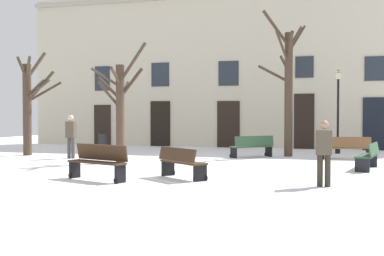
{
  "coord_description": "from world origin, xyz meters",
  "views": [
    {
      "loc": [
        4.93,
        -15.97,
        1.76
      ],
      "look_at": [
        0.0,
        1.74,
        1.21
      ],
      "focal_mm": 44.94,
      "sensor_mm": 36.0,
      "label": 1
    }
  ],
  "objects_px": {
    "streetlamp": "(338,102)",
    "bench_back_to_back_right": "(252,146)",
    "bench_near_center_tree": "(346,147)",
    "bench_by_litter_bin": "(98,161)",
    "person_near_bench": "(71,134)",
    "tree_left_of_center": "(120,106)",
    "litter_bin": "(103,143)",
    "tree_right_of_center": "(29,103)",
    "bench_back_to_back_left": "(368,156)",
    "person_strolling": "(324,150)",
    "bench_facing_shops": "(182,163)",
    "tree_center": "(288,86)"
  },
  "relations": [
    {
      "from": "streetlamp",
      "to": "bench_back_to_back_right",
      "type": "relative_size",
      "value": 2.21
    },
    {
      "from": "streetlamp",
      "to": "bench_near_center_tree",
      "type": "distance_m",
      "value": 3.2
    },
    {
      "from": "bench_near_center_tree",
      "to": "bench_back_to_back_right",
      "type": "bearing_deg",
      "value": -8.48
    },
    {
      "from": "bench_by_litter_bin",
      "to": "person_near_bench",
      "type": "height_order",
      "value": "person_near_bench"
    },
    {
      "from": "tree_left_of_center",
      "to": "litter_bin",
      "type": "bearing_deg",
      "value": 124.18
    },
    {
      "from": "tree_right_of_center",
      "to": "bench_back_to_back_left",
      "type": "xyz_separation_m",
      "value": [
        13.4,
        -1.71,
        -1.77
      ]
    },
    {
      "from": "tree_right_of_center",
      "to": "person_strolling",
      "type": "relative_size",
      "value": 2.78
    },
    {
      "from": "tree_left_of_center",
      "to": "tree_right_of_center",
      "type": "height_order",
      "value": "tree_right_of_center"
    },
    {
      "from": "litter_bin",
      "to": "bench_facing_shops",
      "type": "distance_m",
      "value": 9.16
    },
    {
      "from": "bench_back_to_back_left",
      "to": "tree_center",
      "type": "bearing_deg",
      "value": -132.65
    },
    {
      "from": "person_near_bench",
      "to": "bench_near_center_tree",
      "type": "bearing_deg",
      "value": 17.94
    },
    {
      "from": "tree_center",
      "to": "bench_by_litter_bin",
      "type": "bearing_deg",
      "value": -116.55
    },
    {
      "from": "bench_back_to_back_right",
      "to": "bench_near_center_tree",
      "type": "xyz_separation_m",
      "value": [
        3.6,
        0.29,
        0.01
      ]
    },
    {
      "from": "tree_center",
      "to": "bench_near_center_tree",
      "type": "distance_m",
      "value": 3.41
    },
    {
      "from": "person_near_bench",
      "to": "bench_back_to_back_left",
      "type": "bearing_deg",
      "value": -0.88
    },
    {
      "from": "bench_by_litter_bin",
      "to": "bench_back_to_back_left",
      "type": "bearing_deg",
      "value": 51.44
    },
    {
      "from": "tree_center",
      "to": "bench_facing_shops",
      "type": "xyz_separation_m",
      "value": [
        -2.24,
        -7.67,
        -2.48
      ]
    },
    {
      "from": "bench_near_center_tree",
      "to": "person_near_bench",
      "type": "xyz_separation_m",
      "value": [
        -10.42,
        -2.62,
        0.5
      ]
    },
    {
      "from": "tree_center",
      "to": "streetlamp",
      "type": "bearing_deg",
      "value": 44.82
    },
    {
      "from": "tree_left_of_center",
      "to": "tree_center",
      "type": "bearing_deg",
      "value": 36.93
    },
    {
      "from": "person_near_bench",
      "to": "bench_back_to_back_right",
      "type": "bearing_deg",
      "value": 22.68
    },
    {
      "from": "litter_bin",
      "to": "tree_right_of_center",
      "type": "bearing_deg",
      "value": -144.39
    },
    {
      "from": "tree_left_of_center",
      "to": "bench_facing_shops",
      "type": "relative_size",
      "value": 2.72
    },
    {
      "from": "tree_center",
      "to": "litter_bin",
      "type": "bearing_deg",
      "value": -175.79
    },
    {
      "from": "bench_by_litter_bin",
      "to": "person_near_bench",
      "type": "xyz_separation_m",
      "value": [
        -3.86,
        5.36,
        0.45
      ]
    },
    {
      "from": "tree_left_of_center",
      "to": "bench_near_center_tree",
      "type": "relative_size",
      "value": 2.2
    },
    {
      "from": "person_strolling",
      "to": "tree_left_of_center",
      "type": "bearing_deg",
      "value": 152.35
    },
    {
      "from": "litter_bin",
      "to": "bench_back_to_back_right",
      "type": "distance_m",
      "value": 6.74
    },
    {
      "from": "bench_near_center_tree",
      "to": "person_strolling",
      "type": "distance_m",
      "value": 7.61
    },
    {
      "from": "streetlamp",
      "to": "bench_back_to_back_left",
      "type": "distance_m",
      "value": 6.46
    },
    {
      "from": "tree_center",
      "to": "person_near_bench",
      "type": "relative_size",
      "value": 3.47
    },
    {
      "from": "tree_left_of_center",
      "to": "bench_by_litter_bin",
      "type": "xyz_separation_m",
      "value": [
        1.32,
        -4.36,
        -1.54
      ]
    },
    {
      "from": "litter_bin",
      "to": "bench_by_litter_bin",
      "type": "distance_m",
      "value": 8.82
    },
    {
      "from": "tree_left_of_center",
      "to": "streetlamp",
      "type": "height_order",
      "value": "tree_left_of_center"
    },
    {
      "from": "bench_near_center_tree",
      "to": "bench_facing_shops",
      "type": "xyz_separation_m",
      "value": [
        -4.52,
        -7.08,
        -0.02
      ]
    },
    {
      "from": "tree_left_of_center",
      "to": "bench_by_litter_bin",
      "type": "bearing_deg",
      "value": -73.18
    },
    {
      "from": "streetlamp",
      "to": "bench_near_center_tree",
      "type": "bearing_deg",
      "value": -84.87
    },
    {
      "from": "tree_right_of_center",
      "to": "person_strolling",
      "type": "height_order",
      "value": "tree_right_of_center"
    },
    {
      "from": "tree_center",
      "to": "tree_right_of_center",
      "type": "height_order",
      "value": "tree_center"
    },
    {
      "from": "tree_center",
      "to": "person_near_bench",
      "type": "distance_m",
      "value": 8.97
    },
    {
      "from": "tree_right_of_center",
      "to": "bench_back_to_back_right",
      "type": "distance_m",
      "value": 9.55
    },
    {
      "from": "tree_left_of_center",
      "to": "streetlamp",
      "type": "bearing_deg",
      "value": 39.23
    },
    {
      "from": "bench_by_litter_bin",
      "to": "bench_back_to_back_left",
      "type": "xyz_separation_m",
      "value": [
        7.11,
        4.45,
        -0.06
      ]
    },
    {
      "from": "tree_center",
      "to": "streetlamp",
      "type": "height_order",
      "value": "tree_center"
    },
    {
      "from": "tree_right_of_center",
      "to": "bench_back_to_back_right",
      "type": "xyz_separation_m",
      "value": [
        9.26,
        1.52,
        -1.76
      ]
    },
    {
      "from": "bench_back_to_back_right",
      "to": "person_strolling",
      "type": "relative_size",
      "value": 1.04
    },
    {
      "from": "bench_near_center_tree",
      "to": "bench_facing_shops",
      "type": "bearing_deg",
      "value": 44.38
    },
    {
      "from": "bench_back_to_back_right",
      "to": "person_strolling",
      "type": "distance_m",
      "value": 7.79
    },
    {
      "from": "bench_back_to_back_right",
      "to": "person_near_bench",
      "type": "distance_m",
      "value": 7.23
    },
    {
      "from": "bench_back_to_back_right",
      "to": "bench_back_to_back_left",
      "type": "height_order",
      "value": "bench_back_to_back_right"
    }
  ]
}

